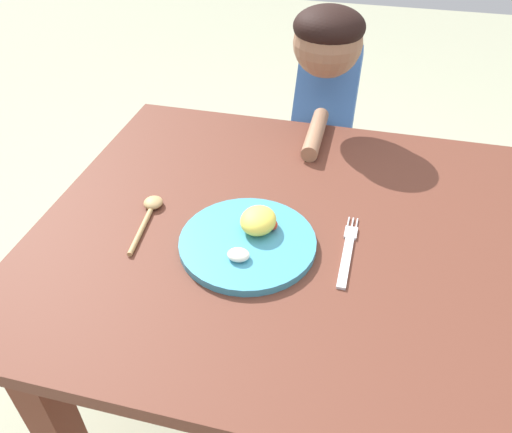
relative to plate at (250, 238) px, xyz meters
name	(u,v)px	position (x,y,z in m)	size (l,w,h in m)	color
ground_plane	(288,405)	(0.09, 0.07, -0.69)	(8.00, 8.00, 0.00)	#A9AB8C
dining_table	(299,268)	(0.09, 0.07, -0.13)	(1.10, 0.91, 0.68)	brown
plate	(250,238)	(0.00, 0.00, 0.00)	(0.27, 0.27, 0.06)	teal
fork	(347,252)	(0.19, 0.02, -0.01)	(0.03, 0.21, 0.01)	silver
spoon	(150,211)	(-0.23, 0.04, -0.01)	(0.05, 0.19, 0.02)	tan
person	(322,137)	(0.07, 0.64, -0.12)	(0.18, 0.47, 0.99)	#48395E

